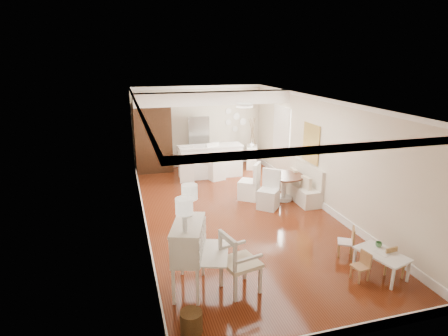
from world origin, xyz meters
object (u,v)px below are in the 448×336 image
kids_chair_b (346,242)px  bar_stool_left (187,164)px  secretary_bureau (189,257)px  slip_chair_near (269,190)px  wicker_basket (191,322)px  fridge (209,142)px  kids_chair_a (360,266)px  sideboard (252,157)px  slip_chair_far (249,181)px  gustavian_armchair (241,261)px  kids_chair_c (395,264)px  kids_table (381,264)px  dining_table (284,187)px  breakfast_counter (211,161)px  pantry_cabinet (153,138)px  bar_stool_right (216,162)px

kids_chair_b → bar_stool_left: size_ratio=0.56×
secretary_bureau → slip_chair_near: bearing=66.3°
wicker_basket → fridge: fridge is taller
kids_chair_a → fridge: bearing=178.3°
wicker_basket → sideboard: 8.33m
slip_chair_far → slip_chair_near: bearing=53.8°
gustavian_armchair → kids_chair_c: (2.74, -0.39, -0.26)m
gustavian_armchair → kids_chair_b: bearing=-91.3°
kids_table → dining_table: bearing=92.0°
kids_chair_c → dining_table: (-0.33, 3.97, 0.08)m
secretary_bureau → bar_stool_left: bearing=98.4°
secretary_bureau → kids_chair_a: 2.99m
wicker_basket → slip_chair_near: size_ratio=0.32×
kids_chair_a → slip_chair_near: bearing=176.6°
breakfast_counter → gustavian_armchair: bearing=-99.1°
wicker_basket → kids_chair_c: bearing=5.8°
wicker_basket → pantry_cabinet: 8.03m
sideboard → pantry_cabinet: bearing=-168.0°
kids_table → kids_chair_a: 0.45m
kids_chair_c → fridge: 7.74m
wicker_basket → kids_table: (3.53, 0.51, 0.06)m
wicker_basket → dining_table: dining_table is taller
kids_chair_c → bar_stool_right: bar_stool_right is taller
secretary_bureau → kids_chair_c: secretary_bureau is taller
dining_table → kids_chair_c: bearing=-85.3°
bar_stool_right → sideboard: bearing=15.3°
secretary_bureau → dining_table: 4.64m
gustavian_armchair → pantry_cabinet: size_ratio=0.46×
dining_table → breakfast_counter: breakfast_counter is taller
slip_chair_far → bar_stool_right: size_ratio=0.90×
pantry_cabinet → gustavian_armchair: bearing=-84.3°
wicker_basket → kids_chair_c: (3.72, 0.38, 0.11)m
slip_chair_far → bar_stool_right: bar_stool_right is taller
kids_chair_b → sideboard: sideboard is taller
slip_chair_near → pantry_cabinet: size_ratio=0.44×
bar_stool_right → kids_table: bearing=-92.4°
kids_chair_b → slip_chair_near: bearing=-138.3°
wicker_basket → secretary_bureau: bearing=80.8°
secretary_bureau → sideboard: secretary_bureau is taller
wicker_basket → dining_table: size_ratio=0.31×
wicker_basket → breakfast_counter: size_ratio=0.16×
slip_chair_near → fridge: bearing=139.4°
slip_chair_far → fridge: (-0.34, 3.26, 0.38)m
kids_table → bar_stool_right: (-1.48, 6.04, 0.36)m
slip_chair_far → sideboard: bearing=-166.2°
secretary_bureau → kids_chair_a: (2.92, -0.55, -0.34)m
kids_chair_c → slip_chair_near: slip_chair_near is taller
kids_chair_c → kids_chair_b: bearing=108.7°
dining_table → secretary_bureau: bearing=-134.2°
kids_table → kids_chair_b: bearing=106.9°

